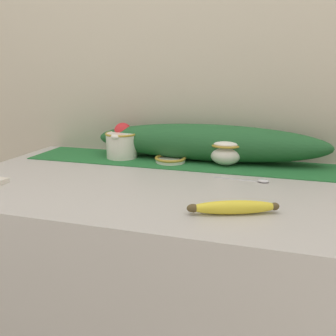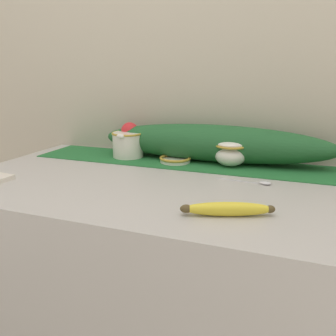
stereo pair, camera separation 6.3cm
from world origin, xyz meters
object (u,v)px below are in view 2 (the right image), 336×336
object	(u,v)px
sugar_bowl	(231,152)
spoon	(260,182)
cream_pitcher	(128,144)
small_dish	(175,159)
banana	(227,209)

from	to	relation	value
sugar_bowl	spoon	distance (m)	0.21
cream_pitcher	small_dish	xyz separation A→B (m)	(0.20, -0.02, -0.04)
small_dish	banana	bearing A→B (deg)	-57.29
small_dish	banana	size ratio (longest dim) A/B	0.55
cream_pitcher	small_dish	world-z (taller)	cream_pitcher
cream_pitcher	sugar_bowl	xyz separation A→B (m)	(0.40, -0.00, -0.00)
small_dish	banana	xyz separation A→B (m)	(0.26, -0.41, 0.00)
cream_pitcher	small_dish	bearing A→B (deg)	-5.41
small_dish	banana	world-z (taller)	banana
banana	spoon	bearing A→B (deg)	78.79
sugar_bowl	banana	bearing A→B (deg)	-81.31
cream_pitcher	sugar_bowl	bearing A→B (deg)	-0.11
cream_pitcher	banana	distance (m)	0.63
sugar_bowl	small_dish	distance (m)	0.20
sugar_bowl	small_dish	size ratio (longest dim) A/B	0.97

